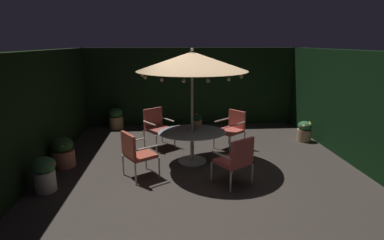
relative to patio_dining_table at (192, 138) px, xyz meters
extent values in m
cube|color=#3C342E|center=(0.21, -0.33, -0.59)|extent=(7.44, 7.83, 0.02)
cube|color=black|center=(0.21, 3.44, 0.70)|extent=(7.44, 0.30, 2.55)
cube|color=black|center=(-3.36, -0.33, 0.70)|extent=(0.30, 7.83, 2.55)
cube|color=black|center=(3.78, -0.33, 0.70)|extent=(0.30, 7.83, 2.55)
cylinder|color=silver|center=(0.00, 0.00, -0.57)|extent=(0.67, 0.67, 0.03)
cylinder|color=silver|center=(0.00, 0.00, -0.22)|extent=(0.09, 0.09, 0.71)
ellipsoid|color=#9EA7AD|center=(0.00, 0.00, 0.15)|extent=(1.57, 1.30, 0.03)
cylinder|color=silver|center=(0.00, 0.00, 0.55)|extent=(0.06, 0.06, 2.27)
cone|color=tan|center=(0.00, 0.00, 1.75)|extent=(2.44, 2.44, 0.41)
sphere|color=silver|center=(0.00, 0.00, 1.99)|extent=(0.07, 0.07, 0.07)
sphere|color=#F9DB8C|center=(1.09, 0.02, 1.46)|extent=(0.07, 0.07, 0.07)
sphere|color=#F9DB8C|center=(0.98, 0.47, 1.46)|extent=(0.07, 0.07, 0.07)
sphere|color=#F9DB8C|center=(0.65, 0.87, 1.46)|extent=(0.07, 0.07, 0.07)
sphere|color=#F9DB8C|center=(0.28, 1.05, 1.46)|extent=(0.07, 0.07, 0.07)
sphere|color=#F9DB8C|center=(-0.24, 1.06, 1.46)|extent=(0.07, 0.07, 0.07)
sphere|color=#F9DB8C|center=(-0.68, 0.85, 1.46)|extent=(0.07, 0.07, 0.07)
sphere|color=#F9DB8C|center=(-0.97, 0.48, 1.46)|extent=(0.07, 0.07, 0.07)
sphere|color=#F9DB8C|center=(-1.09, 0.01, 1.46)|extent=(0.07, 0.07, 0.07)
sphere|color=#F9DB8C|center=(-0.98, -0.47, 1.46)|extent=(0.07, 0.07, 0.07)
sphere|color=#F9DB8C|center=(-0.64, -0.88, 1.46)|extent=(0.07, 0.07, 0.07)
sphere|color=#F9DB8C|center=(-0.23, -1.06, 1.46)|extent=(0.07, 0.07, 0.07)
sphere|color=#F9DB8C|center=(0.22, -1.06, 1.46)|extent=(0.07, 0.07, 0.07)
sphere|color=#F9DB8C|center=(0.64, -0.88, 1.46)|extent=(0.07, 0.07, 0.07)
sphere|color=#F9DB8C|center=(0.99, -0.46, 1.46)|extent=(0.07, 0.07, 0.07)
cylinder|color=tan|center=(0.12, 0.19, 0.22)|extent=(0.11, 0.11, 0.11)
cylinder|color=tan|center=(0.12, 0.19, 0.33)|extent=(0.25, 0.25, 0.12)
ellipsoid|color=#184C26|center=(0.12, 0.19, 0.44)|extent=(0.25, 0.25, 0.15)
sphere|color=red|center=(0.12, 0.19, 0.50)|extent=(0.09, 0.09, 0.09)
cylinder|color=silver|center=(0.32, -1.05, -0.38)|extent=(0.04, 0.04, 0.41)
cylinder|color=silver|center=(0.81, -0.73, -0.38)|extent=(0.04, 0.04, 0.41)
cylinder|color=silver|center=(0.61, -1.52, -0.38)|extent=(0.04, 0.04, 0.41)
cylinder|color=silver|center=(1.11, -1.20, -0.38)|extent=(0.04, 0.04, 0.41)
cube|color=#C3504B|center=(0.71, -1.12, -0.14)|extent=(0.77, 0.77, 0.07)
cube|color=#C3504B|center=(0.85, -1.35, 0.15)|extent=(0.51, 0.35, 0.50)
cylinder|color=silver|center=(0.46, -1.28, 0.07)|extent=(0.31, 0.47, 0.04)
cylinder|color=silver|center=(0.96, -0.97, 0.07)|extent=(0.31, 0.47, 0.04)
cylinder|color=silver|center=(0.98, 0.43, -0.36)|extent=(0.04, 0.04, 0.44)
cylinder|color=silver|center=(0.64, 0.86, -0.36)|extent=(0.04, 0.04, 0.44)
cylinder|color=silver|center=(1.44, 0.80, -0.36)|extent=(0.04, 0.04, 0.44)
cylinder|color=silver|center=(1.10, 1.23, -0.36)|extent=(0.04, 0.04, 0.44)
cube|color=#C45648|center=(1.04, 0.83, -0.10)|extent=(0.79, 0.78, 0.07)
cube|color=#C45648|center=(1.26, 1.01, 0.17)|extent=(0.37, 0.45, 0.47)
cylinder|color=silver|center=(1.21, 0.62, 0.14)|extent=(0.47, 0.38, 0.04)
cylinder|color=silver|center=(0.87, 1.04, 0.14)|extent=(0.47, 0.38, 0.04)
cylinder|color=silver|center=(-0.39, 1.01, -0.35)|extent=(0.04, 0.04, 0.46)
cylinder|color=silver|center=(-0.86, 0.66, -0.35)|extent=(0.04, 0.04, 0.46)
cylinder|color=silver|center=(-0.74, 1.47, -0.35)|extent=(0.04, 0.04, 0.46)
cylinder|color=silver|center=(-1.21, 1.12, -0.35)|extent=(0.04, 0.04, 0.46)
cube|color=#B2554B|center=(-0.80, 1.07, -0.09)|extent=(0.80, 0.79, 0.07)
cube|color=#B2554B|center=(-0.96, 1.29, 0.19)|extent=(0.48, 0.38, 0.49)
cylinder|color=silver|center=(-0.56, 1.24, 0.13)|extent=(0.36, 0.46, 0.04)
cylinder|color=silver|center=(-1.03, 0.89, 0.13)|extent=(0.36, 0.46, 0.04)
cylinder|color=silver|center=(-1.05, -0.34, -0.36)|extent=(0.04, 0.04, 0.44)
cylinder|color=silver|center=(-0.74, -0.82, -0.36)|extent=(0.04, 0.04, 0.44)
cylinder|color=silver|center=(-1.50, -0.63, -0.36)|extent=(0.04, 0.04, 0.44)
cylinder|color=silver|center=(-1.19, -1.11, -0.36)|extent=(0.04, 0.04, 0.44)
cube|color=#BC513B|center=(-1.12, -0.72, -0.10)|extent=(0.75, 0.76, 0.07)
cube|color=#BC513B|center=(-1.33, -0.86, 0.17)|extent=(0.35, 0.49, 0.47)
cylinder|color=silver|center=(-1.27, -0.48, 0.13)|extent=(0.45, 0.31, 0.04)
cylinder|color=silver|center=(-0.96, -0.96, 0.13)|extent=(0.45, 0.31, 0.04)
cylinder|color=tan|center=(-2.26, 2.97, -0.38)|extent=(0.45, 0.45, 0.40)
ellipsoid|color=#2B682D|center=(-2.26, 2.97, -0.06)|extent=(0.45, 0.45, 0.32)
sphere|color=red|center=(-2.14, 2.97, -0.05)|extent=(0.06, 0.06, 0.06)
sphere|color=red|center=(-2.16, 3.13, -0.03)|extent=(0.10, 0.10, 0.10)
sphere|color=#DC2744|center=(-2.31, 3.10, -0.01)|extent=(0.07, 0.07, 0.07)
sphere|color=red|center=(-2.43, 2.92, -0.01)|extent=(0.08, 0.08, 0.08)
sphere|color=red|center=(-2.35, 2.85, 0.02)|extent=(0.06, 0.06, 0.06)
sphere|color=#DE2243|center=(-2.14, 2.84, -0.01)|extent=(0.06, 0.06, 0.06)
cylinder|color=tan|center=(3.28, 1.30, -0.41)|extent=(0.39, 0.39, 0.34)
ellipsoid|color=#2F653B|center=(3.28, 1.30, -0.14)|extent=(0.38, 0.38, 0.27)
sphere|color=yellow|center=(3.41, 1.31, -0.05)|extent=(0.06, 0.06, 0.06)
sphere|color=#E3D448|center=(3.36, 1.42, -0.13)|extent=(0.07, 0.07, 0.07)
sphere|color=#E5C055|center=(3.22, 1.37, -0.09)|extent=(0.07, 0.07, 0.07)
sphere|color=#E5D853|center=(3.19, 1.30, -0.09)|extent=(0.10, 0.10, 0.10)
sphere|color=#F6CA58|center=(3.19, 1.18, -0.11)|extent=(0.09, 0.09, 0.09)
sphere|color=#E4DA4E|center=(3.37, 1.21, -0.08)|extent=(0.11, 0.11, 0.11)
cylinder|color=beige|center=(-2.85, -1.23, -0.38)|extent=(0.38, 0.38, 0.41)
ellipsoid|color=#356938|center=(-2.85, -1.23, -0.06)|extent=(0.43, 0.43, 0.30)
sphere|color=#CA323A|center=(-2.69, -1.28, -0.03)|extent=(0.11, 0.11, 0.11)
sphere|color=red|center=(-2.90, -1.09, 0.00)|extent=(0.07, 0.07, 0.07)
sphere|color=red|center=(-2.90, -1.37, -0.01)|extent=(0.08, 0.08, 0.08)
cylinder|color=#B0674F|center=(-2.90, -0.08, -0.39)|extent=(0.49, 0.49, 0.38)
ellipsoid|color=#284B1E|center=(-2.90, -0.08, -0.07)|extent=(0.47, 0.47, 0.33)
sphere|color=silver|center=(-2.77, -0.04, -0.06)|extent=(0.11, 0.11, 0.11)
sphere|color=silver|center=(-2.83, 0.06, -0.05)|extent=(0.09, 0.09, 0.09)
sphere|color=silver|center=(-3.02, 0.01, 0.01)|extent=(0.06, 0.06, 0.06)
sphere|color=silver|center=(-3.01, -0.16, -0.05)|extent=(0.10, 0.10, 0.10)
sphere|color=silver|center=(-2.83, -0.26, -0.03)|extent=(0.06, 0.06, 0.06)
camera|label=1|loc=(-0.47, -6.54, 2.15)|focal=27.93mm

